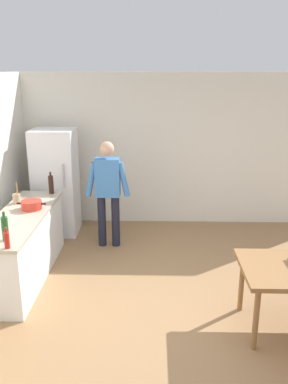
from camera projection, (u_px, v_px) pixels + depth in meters
The scene contains 10 objects.
ground_plane at pixel (173, 311), 4.80m from camera, with size 14.00×14.00×0.00m, color #936D47.
wall_back at pixel (167, 150), 7.27m from camera, with size 6.40×0.12×2.70m, color silver.
kitchen_counter at pixel (23, 246), 5.48m from camera, with size 0.64×2.20×0.90m.
refrigerator at pixel (56, 182), 6.87m from camera, with size 0.70×0.67×1.80m.
person at pixel (108, 187), 6.30m from camera, with size 0.70×0.22×1.70m.
cooking_pot at pixel (31, 205), 5.55m from camera, with size 0.40×0.28×0.12m.
utensil_jar at pixel (17, 198), 5.78m from camera, with size 0.11×0.11×0.32m.
bottle_wine_green at pixel (5, 228), 4.52m from camera, with size 0.08×0.08×0.34m.
bottle_sauce_red at pixel (7, 240), 4.33m from camera, with size 0.06×0.06×0.24m.
bottle_wine_dark at pixel (51, 184), 6.22m from camera, with size 0.08×0.08×0.34m.
Camera 1 is at (-0.24, -4.18, 2.76)m, focal length 37.85 mm.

